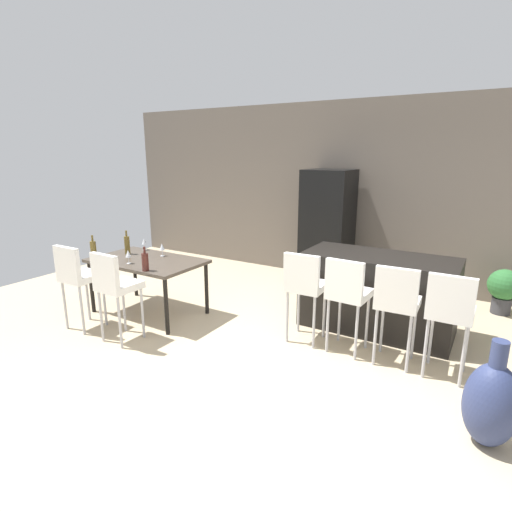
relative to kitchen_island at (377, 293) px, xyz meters
name	(u,v)px	position (x,y,z in m)	size (l,w,h in m)	color
ground_plane	(297,351)	(-0.56, -1.02, -0.46)	(10.00, 10.00, 0.00)	#C6B28E
back_wall	(377,194)	(-0.56, 1.81, 0.99)	(10.00, 0.12, 2.90)	#665B51
kitchen_island	(377,293)	(0.00, 0.00, 0.00)	(1.75, 0.80, 0.92)	black
bar_chair_left	(305,283)	(-0.60, -0.78, 0.24)	(0.41, 0.41, 1.05)	white
bar_chair_middle	(347,291)	(-0.12, -0.78, 0.24)	(0.42, 0.42, 1.05)	white
bar_chair_right	(397,300)	(0.38, -0.78, 0.24)	(0.42, 0.42, 1.05)	white
bar_chair_far	(450,309)	(0.86, -0.78, 0.24)	(0.40, 0.40, 1.05)	white
dining_table	(147,264)	(-2.73, -1.07, 0.22)	(1.47, 0.88, 0.74)	#4C4238
dining_chair_near	(77,274)	(-3.06, -1.87, 0.24)	(0.40, 0.40, 1.05)	white
dining_chair_far	(114,283)	(-2.40, -1.87, 0.24)	(0.41, 0.41, 1.05)	white
wine_bottle_end	(93,249)	(-3.39, -1.37, 0.40)	(0.08, 0.08, 0.31)	brown
wine_bottle_middle	(127,245)	(-3.17, -0.99, 0.41)	(0.07, 0.07, 0.33)	brown
wine_bottle_right	(145,262)	(-2.36, -1.44, 0.39)	(0.08, 0.08, 0.29)	#471E19
wine_glass_left	(128,254)	(-2.78, -1.33, 0.40)	(0.07, 0.07, 0.17)	silver
wine_glass_far	(162,247)	(-2.68, -0.83, 0.40)	(0.07, 0.07, 0.17)	silver
wine_glass_near	(144,242)	(-3.15, -0.71, 0.40)	(0.07, 0.07, 0.17)	silver
refrigerator	(327,228)	(-1.20, 1.37, 0.46)	(0.72, 0.68, 1.84)	black
floor_vase	(491,403)	(1.26, -1.60, -0.12)	(0.38, 0.38, 0.83)	navy
potted_plant	(504,288)	(1.31, 1.36, -0.10)	(0.41, 0.41, 0.61)	#38383D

